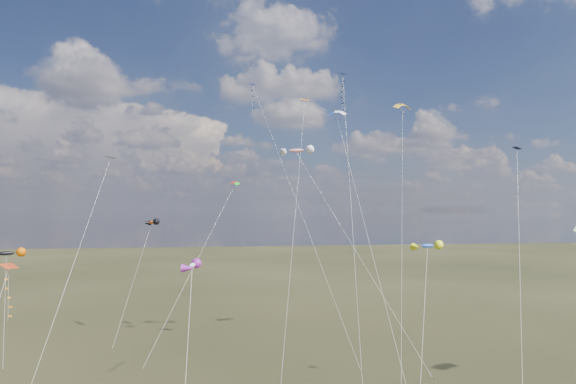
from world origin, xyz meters
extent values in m
cube|color=black|center=(8.04, 23.64, 34.41)|extent=(1.25, 1.24, 0.38)
cylinder|color=silver|center=(6.34, 14.29, 17.20)|extent=(3.43, 18.73, 34.42)
cube|color=#0A0A4F|center=(-2.40, 35.74, 35.56)|extent=(1.09, 1.06, 0.36)
cylinder|color=silver|center=(2.30, 24.43, 17.78)|extent=(9.44, 22.65, 35.58)
cube|color=#332316|center=(7.01, 13.12, 0.06)|extent=(0.10, 0.10, 0.12)
cube|color=black|center=(-18.48, 12.79, 22.10)|extent=(1.02, 1.05, 0.28)
cylinder|color=silver|center=(-20.64, 6.00, 11.05)|extent=(4.34, 13.60, 22.12)
cube|color=#A83311|center=(-25.87, 7.94, 12.17)|extent=(1.59, 1.60, 0.39)
cube|color=#0E0F4A|center=(19.20, 3.86, 22.70)|extent=(0.69, 0.71, 0.22)
cylinder|color=silver|center=(14.97, -2.65, 11.35)|extent=(8.48, 13.05, 22.71)
cube|color=orange|center=(2.96, 22.94, 30.73)|extent=(1.08, 1.03, 0.38)
cylinder|color=silver|center=(0.22, 15.16, 15.37)|extent=(5.50, 15.59, 30.74)
cylinder|color=silver|center=(13.14, 16.85, 15.53)|extent=(7.37, 17.20, 31.08)
cylinder|color=silver|center=(7.48, 12.04, 14.51)|extent=(1.62, 18.47, 29.03)
cylinder|color=silver|center=(-10.63, 24.23, 10.37)|extent=(10.40, 13.53, 20.76)
cube|color=#332316|center=(-15.82, 17.48, 0.06)|extent=(0.10, 0.10, 0.12)
ellipsoid|color=black|center=(-32.98, 27.54, 11.71)|extent=(3.73, 2.54, 1.20)
cylinder|color=silver|center=(-31.63, 23.50, 5.86)|extent=(2.73, 8.10, 11.73)
cube|color=#332316|center=(-30.28, 19.47, 0.06)|extent=(0.10, 0.10, 0.12)
ellipsoid|color=#BE450F|center=(-16.65, 34.57, 15.23)|extent=(2.46, 2.66, 1.09)
cylinder|color=silver|center=(-18.50, 30.38, 7.62)|extent=(3.73, 8.40, 15.25)
cube|color=#332316|center=(-20.35, 26.20, 0.06)|extent=(0.10, 0.10, 0.12)
ellipsoid|color=silver|center=(-10.27, -0.39, 12.84)|extent=(1.39, 2.59, 0.79)
cylinder|color=silver|center=(-10.52, -5.61, 6.42)|extent=(0.53, 10.47, 12.86)
ellipsoid|color=#C1080A|center=(2.86, 28.24, 24.95)|extent=(4.15, 1.88, 1.33)
cylinder|color=silver|center=(8.11, 18.85, 12.48)|extent=(10.54, 18.81, 24.97)
cube|color=#332316|center=(13.37, 9.46, 0.06)|extent=(0.10, 0.10, 0.12)
ellipsoid|color=#1E42B3|center=(8.49, -0.10, 14.06)|extent=(2.36, 1.06, 0.81)
cylinder|color=silver|center=(6.32, -3.80, 7.03)|extent=(4.35, 7.41, 14.07)
camera|label=1|loc=(-9.47, -39.39, 16.97)|focal=32.00mm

